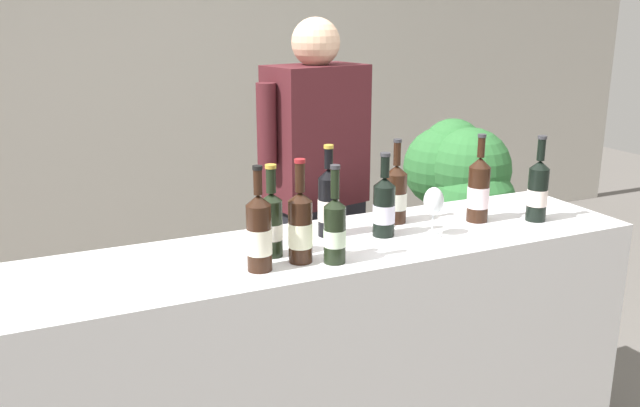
{
  "coord_description": "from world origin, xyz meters",
  "views": [
    {
      "loc": [
        -1.0,
        -2.0,
        1.71
      ],
      "look_at": [
        -0.07,
        0.0,
        1.08
      ],
      "focal_mm": 38.29,
      "sensor_mm": 36.0,
      "label": 1
    }
  ],
  "objects_px": {
    "wine_bottle_0": "(384,206)",
    "potted_shrub": "(461,191)",
    "wine_bottle_1": "(479,190)",
    "wine_bottle_2": "(259,233)",
    "wine_bottle_3": "(396,194)",
    "wine_bottle_5": "(538,190)",
    "wine_bottle_8": "(335,229)",
    "wine_bottle_6": "(300,226)",
    "wine_glass": "(434,203)",
    "person_server": "(316,220)",
    "wine_bottle_7": "(272,223)",
    "wine_bottle_4": "(329,202)"
  },
  "relations": [
    {
      "from": "potted_shrub",
      "to": "wine_glass",
      "type": "bearing_deg",
      "value": -131.0
    },
    {
      "from": "wine_bottle_4",
      "to": "wine_bottle_6",
      "type": "xyz_separation_m",
      "value": [
        -0.2,
        -0.2,
        -0.0
      ]
    },
    {
      "from": "wine_bottle_4",
      "to": "wine_bottle_5",
      "type": "xyz_separation_m",
      "value": [
        0.8,
        -0.17,
        -0.0
      ]
    },
    {
      "from": "wine_glass",
      "to": "person_server",
      "type": "bearing_deg",
      "value": 103.22
    },
    {
      "from": "wine_bottle_1",
      "to": "wine_bottle_3",
      "type": "relative_size",
      "value": 1.05
    },
    {
      "from": "wine_bottle_0",
      "to": "wine_bottle_5",
      "type": "xyz_separation_m",
      "value": [
        0.62,
        -0.09,
        0.01
      ]
    },
    {
      "from": "wine_bottle_7",
      "to": "potted_shrub",
      "type": "xyz_separation_m",
      "value": [
        1.46,
        0.95,
        -0.28
      ]
    },
    {
      "from": "wine_bottle_2",
      "to": "wine_bottle_3",
      "type": "height_order",
      "value": "wine_bottle_2"
    },
    {
      "from": "wine_bottle_4",
      "to": "wine_glass",
      "type": "distance_m",
      "value": 0.37
    },
    {
      "from": "wine_bottle_7",
      "to": "potted_shrub",
      "type": "distance_m",
      "value": 1.76
    },
    {
      "from": "wine_bottle_0",
      "to": "wine_bottle_5",
      "type": "bearing_deg",
      "value": -7.79
    },
    {
      "from": "wine_glass",
      "to": "person_server",
      "type": "relative_size",
      "value": 0.11
    },
    {
      "from": "wine_bottle_6",
      "to": "potted_shrub",
      "type": "height_order",
      "value": "wine_bottle_6"
    },
    {
      "from": "wine_bottle_5",
      "to": "wine_glass",
      "type": "xyz_separation_m",
      "value": [
        -0.46,
        0.01,
        0.0
      ]
    },
    {
      "from": "wine_bottle_2",
      "to": "wine_glass",
      "type": "relative_size",
      "value": 1.86
    },
    {
      "from": "wine_bottle_1",
      "to": "wine_bottle_3",
      "type": "distance_m",
      "value": 0.31
    },
    {
      "from": "wine_bottle_4",
      "to": "wine_glass",
      "type": "relative_size",
      "value": 1.85
    },
    {
      "from": "potted_shrub",
      "to": "wine_bottle_7",
      "type": "bearing_deg",
      "value": -146.94
    },
    {
      "from": "wine_bottle_2",
      "to": "wine_bottle_5",
      "type": "xyz_separation_m",
      "value": [
        1.14,
        0.05,
        -0.0
      ]
    },
    {
      "from": "potted_shrub",
      "to": "wine_bottle_3",
      "type": "bearing_deg",
      "value": -138.44
    },
    {
      "from": "wine_bottle_3",
      "to": "wine_bottle_6",
      "type": "distance_m",
      "value": 0.55
    },
    {
      "from": "wine_bottle_3",
      "to": "wine_bottle_2",
      "type": "bearing_deg",
      "value": -158.37
    },
    {
      "from": "wine_bottle_7",
      "to": "potted_shrub",
      "type": "height_order",
      "value": "wine_bottle_7"
    },
    {
      "from": "wine_bottle_0",
      "to": "person_server",
      "type": "distance_m",
      "value": 0.63
    },
    {
      "from": "wine_bottle_3",
      "to": "wine_bottle_5",
      "type": "distance_m",
      "value": 0.54
    },
    {
      "from": "wine_bottle_7",
      "to": "wine_bottle_8",
      "type": "height_order",
      "value": "wine_bottle_8"
    },
    {
      "from": "wine_bottle_0",
      "to": "potted_shrub",
      "type": "relative_size",
      "value": 0.26
    },
    {
      "from": "wine_bottle_4",
      "to": "person_server",
      "type": "bearing_deg",
      "value": 70.39
    },
    {
      "from": "wine_bottle_3",
      "to": "wine_glass",
      "type": "height_order",
      "value": "wine_bottle_3"
    },
    {
      "from": "wine_bottle_8",
      "to": "potted_shrub",
      "type": "distance_m",
      "value": 1.72
    },
    {
      "from": "wine_bottle_8",
      "to": "wine_bottle_5",
      "type": "bearing_deg",
      "value": 5.39
    },
    {
      "from": "wine_bottle_3",
      "to": "wine_bottle_8",
      "type": "distance_m",
      "value": 0.49
    },
    {
      "from": "wine_bottle_0",
      "to": "wine_glass",
      "type": "xyz_separation_m",
      "value": [
        0.16,
        -0.07,
        0.01
      ]
    },
    {
      "from": "wine_bottle_2",
      "to": "wine_bottle_5",
      "type": "bearing_deg",
      "value": 2.41
    },
    {
      "from": "wine_bottle_2",
      "to": "wine_bottle_3",
      "type": "xyz_separation_m",
      "value": [
        0.64,
        0.25,
        -0.01
      ]
    },
    {
      "from": "wine_bottle_2",
      "to": "potted_shrub",
      "type": "xyz_separation_m",
      "value": [
        1.54,
        1.05,
        -0.29
      ]
    },
    {
      "from": "wine_bottle_1",
      "to": "wine_bottle_2",
      "type": "bearing_deg",
      "value": -171.67
    },
    {
      "from": "wine_bottle_0",
      "to": "wine_bottle_6",
      "type": "relative_size",
      "value": 0.9
    },
    {
      "from": "wine_bottle_3",
      "to": "wine_bottle_7",
      "type": "relative_size",
      "value": 1.04
    },
    {
      "from": "wine_bottle_5",
      "to": "wine_bottle_7",
      "type": "distance_m",
      "value": 1.06
    },
    {
      "from": "wine_bottle_3",
      "to": "person_server",
      "type": "height_order",
      "value": "person_server"
    },
    {
      "from": "wine_bottle_2",
      "to": "wine_bottle_5",
      "type": "relative_size",
      "value": 1.01
    },
    {
      "from": "wine_bottle_8",
      "to": "person_server",
      "type": "bearing_deg",
      "value": 69.81
    },
    {
      "from": "wine_bottle_7",
      "to": "person_server",
      "type": "distance_m",
      "value": 0.79
    },
    {
      "from": "wine_bottle_5",
      "to": "wine_bottle_8",
      "type": "height_order",
      "value": "wine_bottle_5"
    },
    {
      "from": "wine_bottle_0",
      "to": "wine_bottle_5",
      "type": "distance_m",
      "value": 0.63
    },
    {
      "from": "wine_bottle_2",
      "to": "wine_bottle_0",
      "type": "bearing_deg",
      "value": 14.42
    },
    {
      "from": "wine_bottle_5",
      "to": "wine_bottle_4",
      "type": "bearing_deg",
      "value": 168.1
    },
    {
      "from": "wine_bottle_1",
      "to": "wine_bottle_2",
      "type": "distance_m",
      "value": 0.94
    },
    {
      "from": "wine_bottle_5",
      "to": "wine_bottle_6",
      "type": "relative_size",
      "value": 0.98
    }
  ]
}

